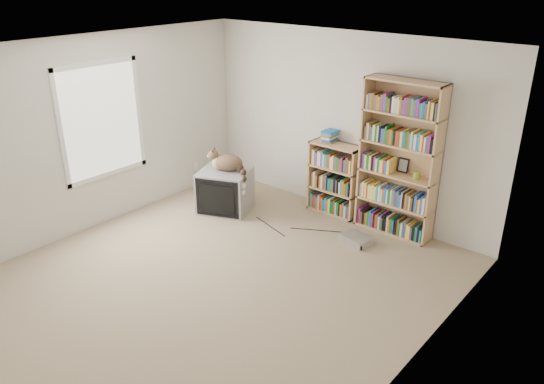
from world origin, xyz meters
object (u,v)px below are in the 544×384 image
Objects in this scene: crt_tv at (225,190)px; bookcase_short at (335,181)px; bookcase_tall at (399,164)px; cat at (230,166)px; dvd_player at (356,239)px.

bookcase_short reaches higher than crt_tv.
bookcase_tall is at bearing 0.18° from bookcase_short.
bookcase_short is (1.16, 0.91, -0.21)m from cat.
dvd_player is (1.89, 0.33, -0.64)m from cat.
bookcase_short reaches higher than cat.
cat is at bearing -157.89° from dvd_player.
bookcase_tall is 5.23× the size of dvd_player.
bookcase_tall is at bearing 83.07° from dvd_player.
cat is 2.30m from bookcase_tall.
cat is 0.36× the size of bookcase_tall.
crt_tv is at bearing -156.60° from bookcase_tall.
crt_tv is at bearing 171.50° from cat.
dvd_player is at bearing -109.27° from bookcase_tall.
crt_tv is at bearing -142.89° from bookcase_short.
dvd_player is at bearing -13.21° from crt_tv.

